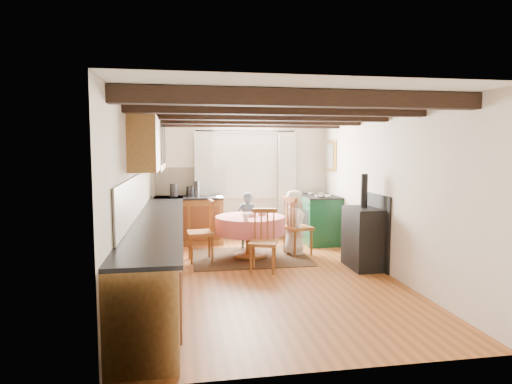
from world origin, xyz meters
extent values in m
cube|color=#A65A28|center=(0.00, 0.00, 0.00)|extent=(3.60, 5.50, 0.00)
cube|color=white|center=(0.00, 0.00, 2.40)|extent=(3.60, 5.50, 0.00)
cube|color=silver|center=(0.00, 2.75, 1.20)|extent=(3.60, 0.00, 2.40)
cube|color=silver|center=(0.00, -2.75, 1.20)|extent=(3.60, 0.00, 2.40)
cube|color=silver|center=(-1.80, 0.00, 1.20)|extent=(0.00, 5.50, 2.40)
cube|color=silver|center=(1.80, 0.00, 1.20)|extent=(0.00, 5.50, 2.40)
cube|color=black|center=(0.00, -2.00, 2.31)|extent=(3.60, 0.16, 0.16)
cube|color=black|center=(0.00, -1.00, 2.31)|extent=(3.60, 0.16, 0.16)
cube|color=black|center=(0.00, 0.00, 2.31)|extent=(3.60, 0.16, 0.16)
cube|color=black|center=(0.00, 1.00, 2.31)|extent=(3.60, 0.16, 0.16)
cube|color=black|center=(0.00, 2.00, 2.31)|extent=(3.60, 0.16, 0.16)
cube|color=beige|center=(-1.78, 0.30, 1.20)|extent=(0.02, 4.50, 0.55)
cube|color=beige|center=(-1.00, 2.73, 1.20)|extent=(1.40, 0.02, 0.55)
cube|color=#9F6E35|center=(-1.50, 0.00, 0.44)|extent=(0.60, 5.30, 0.88)
cube|color=#9F6E35|center=(-1.05, 2.45, 0.44)|extent=(1.30, 0.60, 0.88)
cube|color=black|center=(-1.48, 0.00, 0.90)|extent=(0.64, 5.30, 0.04)
cube|color=black|center=(-1.05, 2.43, 0.90)|extent=(1.30, 0.64, 0.04)
cube|color=#9F6E35|center=(-1.63, 1.20, 1.95)|extent=(0.34, 1.80, 0.90)
cube|color=#9F6E35|center=(-1.63, -0.30, 1.90)|extent=(0.34, 0.90, 0.70)
cube|color=white|center=(0.10, 2.73, 1.60)|extent=(1.34, 0.03, 1.54)
cube|color=white|center=(0.10, 2.74, 1.60)|extent=(1.20, 0.01, 1.40)
cube|color=silver|center=(-0.75, 2.65, 1.10)|extent=(0.35, 0.10, 2.10)
cube|color=silver|center=(0.95, 2.65, 1.10)|extent=(0.35, 0.10, 2.10)
cylinder|color=black|center=(0.10, 2.65, 2.20)|extent=(2.00, 0.03, 0.03)
cube|color=gold|center=(1.77, 2.30, 1.70)|extent=(0.04, 0.50, 0.60)
cylinder|color=silver|center=(1.05, 2.72, 1.70)|extent=(0.30, 0.02, 0.30)
cube|color=#3C2719|center=(-0.05, 1.13, 0.01)|extent=(1.94, 1.51, 0.01)
imported|color=#3B515B|center=(0.01, 1.80, 0.53)|extent=(0.44, 0.34, 1.05)
imported|color=white|center=(0.75, 1.25, 0.56)|extent=(0.37, 0.56, 1.13)
imported|color=silver|center=(-0.05, 1.17, 0.73)|extent=(0.32, 0.32, 0.06)
imported|color=silver|center=(0.19, 1.27, 0.74)|extent=(0.26, 0.26, 0.06)
imported|color=silver|center=(-0.17, 0.75, 0.76)|extent=(0.15, 0.15, 0.10)
cylinder|color=#262628|center=(-1.33, 2.47, 1.05)|extent=(0.15, 0.15, 0.25)
cylinder|color=#262628|center=(-1.01, 2.55, 1.01)|extent=(0.16, 0.16, 0.18)
cylinder|color=#262628|center=(-0.90, 2.35, 1.07)|extent=(0.11, 0.11, 0.31)
camera|label=1|loc=(-1.15, -6.04, 1.83)|focal=30.56mm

